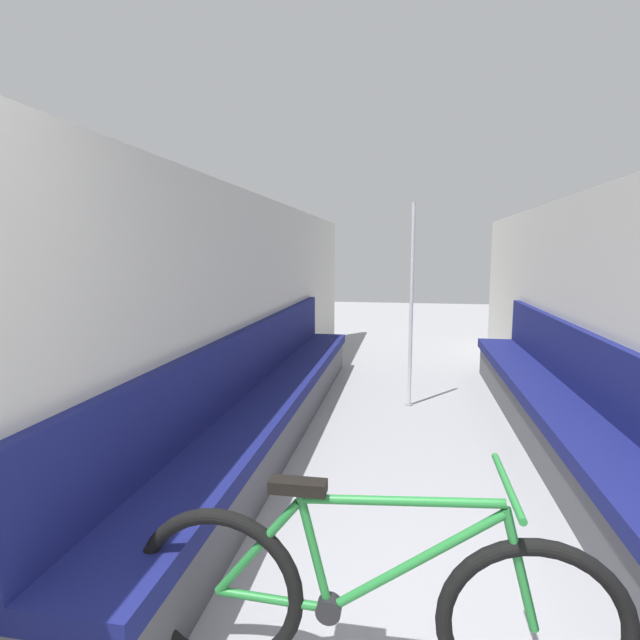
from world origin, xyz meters
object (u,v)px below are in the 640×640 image
bench_seat_row_right (563,419)px  grab_pole_near (411,309)px  bicycle (367,603)px  bench_seat_row_left (273,403)px

bench_seat_row_right → grab_pole_near: size_ratio=2.63×
grab_pole_near → bicycle: bearing=-92.6°
bench_seat_row_right → bench_seat_row_left: bearing=180.0°
bench_seat_row_right → bicycle: size_ratio=3.06×
bench_seat_row_left → grab_pole_near: bearing=45.0°
bench_seat_row_right → grab_pole_near: (-1.14, 1.12, 0.68)m
bench_seat_row_right → bicycle: bearing=-119.4°
bicycle → grab_pole_near: 3.50m
bench_seat_row_left → bench_seat_row_right: bearing=0.0°
bicycle → grab_pole_near: size_ratio=0.86×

